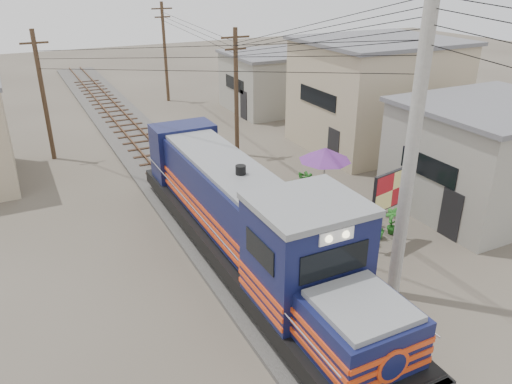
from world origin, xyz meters
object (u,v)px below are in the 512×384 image
locomotive (249,223)px  billboard (391,192)px  market_umbrella (325,154)px  vendor (381,196)px

locomotive → billboard: size_ratio=5.27×
market_umbrella → vendor: (1.52, -2.18, -1.45)m
billboard → vendor: 3.06m
billboard → vendor: (1.54, 2.22, -1.43)m
locomotive → market_umbrella: size_ratio=6.25×
billboard → market_umbrella: bearing=77.4°
locomotive → vendor: size_ratio=9.71×
billboard → vendor: size_ratio=1.84×
locomotive → billboard: locomotive is taller
locomotive → market_umbrella: bearing=32.1°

